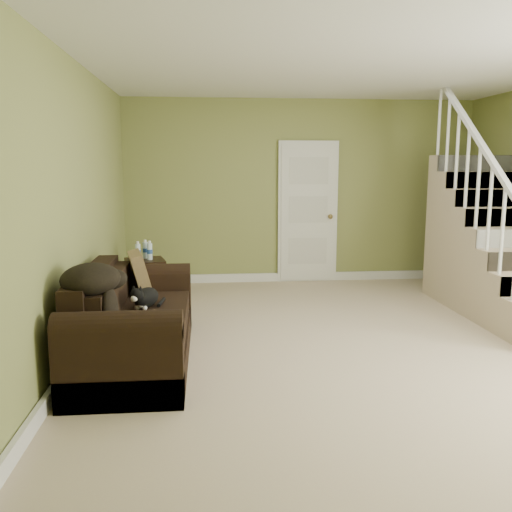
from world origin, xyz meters
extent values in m
cube|color=tan|center=(0.00, 0.00, 0.00)|extent=(5.00, 5.50, 0.01)
cube|color=white|center=(0.00, 0.00, 2.60)|extent=(5.00, 5.50, 0.01)
cube|color=olive|center=(0.00, 2.75, 1.30)|extent=(5.00, 0.04, 2.60)
cube|color=olive|center=(-2.50, 0.00, 1.30)|extent=(0.04, 5.50, 2.60)
cube|color=white|center=(0.00, 2.72, 0.06)|extent=(5.00, 0.04, 0.12)
cube|color=white|center=(-2.47, 0.00, 0.06)|extent=(0.04, 5.50, 0.12)
cube|color=white|center=(0.10, 2.71, 1.01)|extent=(0.86, 0.05, 2.02)
cube|color=white|center=(0.10, 2.69, 1.00)|extent=(0.78, 0.04, 1.96)
sphere|color=olive|center=(0.42, 2.65, 0.95)|extent=(0.07, 0.07, 0.07)
cylinder|color=white|center=(1.55, 0.08, 1.05)|extent=(0.04, 0.04, 0.90)
cylinder|color=white|center=(1.55, 0.35, 1.25)|extent=(0.04, 0.04, 0.90)
cube|color=tan|center=(2.00, 0.62, 0.50)|extent=(1.00, 0.27, 1.00)
cylinder|color=white|center=(1.55, 0.62, 1.45)|extent=(0.04, 0.04, 0.90)
cube|color=tan|center=(2.00, 0.89, 0.60)|extent=(1.00, 0.27, 1.20)
cylinder|color=white|center=(1.55, 0.89, 1.65)|extent=(0.04, 0.04, 0.90)
cube|color=tan|center=(2.00, 1.16, 0.70)|extent=(1.00, 0.27, 1.40)
cylinder|color=white|center=(1.55, 1.16, 1.85)|extent=(0.04, 0.04, 0.90)
cube|color=tan|center=(2.00, 1.43, 0.80)|extent=(1.00, 0.27, 1.60)
cylinder|color=white|center=(1.55, 1.43, 2.05)|extent=(0.04, 0.04, 0.90)
cube|color=tan|center=(2.00, 1.70, 0.90)|extent=(1.00, 0.27, 1.80)
cylinder|color=white|center=(1.55, 1.70, 2.25)|extent=(0.04, 0.04, 0.90)
cube|color=white|center=(1.55, 0.62, 1.90)|extent=(0.06, 2.46, 1.84)
cube|color=black|center=(-1.97, -0.43, 0.12)|extent=(0.88, 2.04, 0.23)
cube|color=black|center=(-1.88, -0.43, 0.33)|extent=(0.67, 1.54, 0.20)
cube|color=black|center=(-1.97, -1.33, 0.29)|extent=(0.88, 0.23, 0.57)
cube|color=black|center=(-1.97, 0.47, 0.29)|extent=(0.88, 0.23, 0.57)
cylinder|color=black|center=(-1.97, -1.33, 0.57)|extent=(0.88, 0.23, 0.23)
cylinder|color=black|center=(-1.97, 0.47, 0.57)|extent=(0.88, 0.23, 0.23)
cube|color=black|center=(-2.32, -0.43, 0.51)|extent=(0.19, 1.57, 0.58)
cube|color=black|center=(-2.17, -0.43, 0.59)|extent=(0.13, 1.52, 0.32)
cube|color=black|center=(-2.11, 1.60, 0.27)|extent=(0.54, 0.54, 0.54)
cylinder|color=white|center=(-2.18, 1.54, 0.64)|extent=(0.06, 0.06, 0.20)
cylinder|color=#2952A1|center=(-2.18, 1.54, 0.64)|extent=(0.07, 0.07, 0.05)
cylinder|color=white|center=(-2.18, 1.54, 0.76)|extent=(0.03, 0.03, 0.03)
cylinder|color=white|center=(-2.05, 1.58, 0.64)|extent=(0.06, 0.06, 0.20)
cylinder|color=#2952A1|center=(-2.05, 1.58, 0.64)|extent=(0.07, 0.07, 0.05)
cylinder|color=white|center=(-2.05, 1.58, 0.76)|extent=(0.03, 0.03, 0.03)
cylinder|color=white|center=(-2.11, 1.69, 0.64)|extent=(0.06, 0.06, 0.20)
cylinder|color=#2952A1|center=(-2.11, 1.69, 0.64)|extent=(0.07, 0.07, 0.05)
cylinder|color=white|center=(-2.11, 1.69, 0.76)|extent=(0.03, 0.03, 0.03)
ellipsoid|color=black|center=(-1.90, -0.26, 0.52)|extent=(0.28, 0.36, 0.17)
ellipsoid|color=white|center=(-1.90, -0.33, 0.49)|extent=(0.14, 0.16, 0.09)
sphere|color=black|center=(-1.90, -0.42, 0.58)|extent=(0.15, 0.15, 0.12)
ellipsoid|color=white|center=(-1.90, -0.47, 0.56)|extent=(0.07, 0.07, 0.05)
cone|color=black|center=(-1.93, -0.41, 0.64)|extent=(0.05, 0.06, 0.05)
cone|color=black|center=(-1.87, -0.41, 0.64)|extent=(0.05, 0.06, 0.05)
cylinder|color=black|center=(-1.81, -0.14, 0.46)|extent=(0.06, 0.24, 0.03)
ellipsoid|color=gold|center=(-1.85, -0.65, 0.47)|extent=(0.20, 0.20, 0.06)
cube|color=#4B371E|center=(-2.00, 0.28, 0.61)|extent=(0.31, 0.50, 0.48)
ellipsoid|color=black|center=(-2.22, -0.93, 0.83)|extent=(0.49, 0.61, 0.23)
camera|label=1|loc=(-1.36, -4.98, 1.67)|focal=38.00mm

